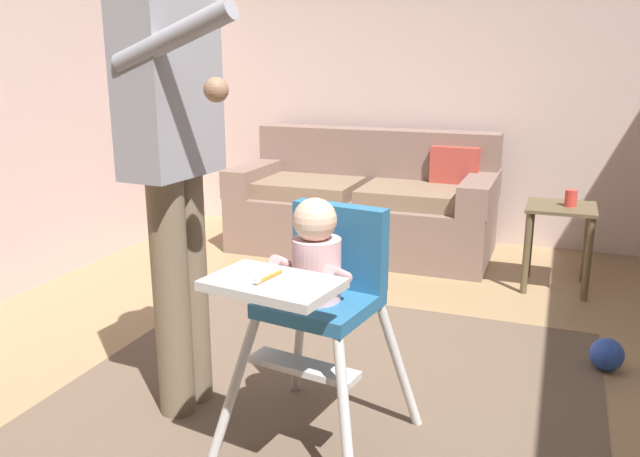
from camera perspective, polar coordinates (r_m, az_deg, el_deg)
name	(u,v)px	position (r m, az deg, el deg)	size (l,w,h in m)	color
ground	(306,411)	(2.80, -1.26, -15.84)	(5.76, 7.00, 0.10)	#9A7C55
wall_far	(441,69)	(5.04, 10.66, 13.76)	(4.96, 0.06, 2.60)	beige
area_rug	(306,425)	(2.60, -1.21, -16.99)	(2.19, 2.63, 0.01)	brown
couch	(365,205)	(4.74, 4.04, 2.12)	(1.87, 0.86, 0.86)	#7E6559
high_chair	(319,280)	(2.24, -0.11, -4.56)	(0.69, 0.79, 0.93)	silver
adult_standing	(175,162)	(2.46, -12.74, 5.80)	(0.51, 0.52, 1.77)	#74644C
toy_ball	(607,354)	(3.25, 24.08, -10.16)	(0.15, 0.15, 0.15)	#284CB7
side_table	(559,228)	(4.15, 20.45, 0.03)	(0.40, 0.40, 0.52)	brown
sippy_cup	(571,198)	(4.11, 21.35, 2.53)	(0.07, 0.07, 0.10)	#D13D33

